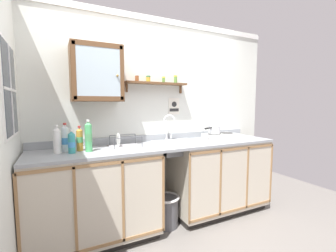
# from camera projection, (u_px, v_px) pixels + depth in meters

# --- Properties ---
(floor) EXTENTS (5.89, 5.89, 0.00)m
(floor) POSITION_uv_depth(u_px,v_px,m) (175.00, 235.00, 2.50)
(floor) COLOR slate
(floor) RESTS_ON ground
(back_wall) EXTENTS (3.49, 0.07, 2.50)m
(back_wall) POSITION_uv_depth(u_px,v_px,m) (154.00, 118.00, 2.90)
(back_wall) COLOR silver
(back_wall) RESTS_ON ground
(lower_cabinet_run) EXTENTS (1.29, 0.61, 0.94)m
(lower_cabinet_run) POSITION_uv_depth(u_px,v_px,m) (95.00, 198.00, 2.34)
(lower_cabinet_run) COLOR black
(lower_cabinet_run) RESTS_ON ground
(lower_cabinet_run_right) EXTENTS (1.30, 0.61, 0.94)m
(lower_cabinet_run_right) POSITION_uv_depth(u_px,v_px,m) (218.00, 176.00, 3.04)
(lower_cabinet_run_right) COLOR black
(lower_cabinet_run_right) RESTS_ON ground
(countertop) EXTENTS (2.85, 0.64, 0.03)m
(countertop) POSITION_uv_depth(u_px,v_px,m) (165.00, 145.00, 2.64)
(countertop) COLOR gray
(countertop) RESTS_ON lower_cabinet_run
(backsplash) EXTENTS (2.85, 0.02, 0.08)m
(backsplash) POSITION_uv_depth(u_px,v_px,m) (155.00, 137.00, 2.90)
(backsplash) COLOR gray
(backsplash) RESTS_ON countertop
(sink) EXTENTS (0.53, 0.48, 0.46)m
(sink) POSITION_uv_depth(u_px,v_px,m) (176.00, 144.00, 2.75)
(sink) COLOR silver
(sink) RESTS_ON countertop
(hot_plate_stove) EXTENTS (0.44, 0.30, 0.07)m
(hot_plate_stove) POSITION_uv_depth(u_px,v_px,m) (221.00, 136.00, 3.03)
(hot_plate_stove) COLOR silver
(hot_plate_stove) RESTS_ON countertop
(saucepan) EXTENTS (0.30, 0.18, 0.10)m
(saucepan) POSITION_uv_depth(u_px,v_px,m) (214.00, 129.00, 3.00)
(saucepan) COLOR silver
(saucepan) RESTS_ON hot_plate_stove
(bottle_soda_green_0) EXTENTS (0.07, 0.07, 0.31)m
(bottle_soda_green_0) POSITION_uv_depth(u_px,v_px,m) (89.00, 137.00, 2.22)
(bottle_soda_green_0) COLOR #4CB266
(bottle_soda_green_0) RESTS_ON countertop
(bottle_water_clear_1) EXTENTS (0.07, 0.07, 0.28)m
(bottle_water_clear_1) POSITION_uv_depth(u_px,v_px,m) (65.00, 139.00, 2.24)
(bottle_water_clear_1) COLOR silver
(bottle_water_clear_1) RESTS_ON countertop
(bottle_opaque_white_2) EXTENTS (0.07, 0.07, 0.27)m
(bottle_opaque_white_2) POSITION_uv_depth(u_px,v_px,m) (57.00, 141.00, 2.14)
(bottle_opaque_white_2) COLOR white
(bottle_opaque_white_2) RESTS_ON countertop
(bottle_detergent_teal_3) EXTENTS (0.07, 0.07, 0.23)m
(bottle_detergent_teal_3) POSITION_uv_depth(u_px,v_px,m) (72.00, 143.00, 2.15)
(bottle_detergent_teal_3) COLOR teal
(bottle_detergent_teal_3) RESTS_ON countertop
(bottle_juice_amber_4) EXTENTS (0.06, 0.06, 0.25)m
(bottle_juice_amber_4) POSITION_uv_depth(u_px,v_px,m) (80.00, 139.00, 2.27)
(bottle_juice_amber_4) COLOR gold
(bottle_juice_amber_4) RESTS_ON countertop
(dish_rack) EXTENTS (0.32, 0.25, 0.16)m
(dish_rack) POSITION_uv_depth(u_px,v_px,m) (125.00, 145.00, 2.46)
(dish_rack) COLOR #B2B2B7
(dish_rack) RESTS_ON countertop
(wall_cabinet) EXTENTS (0.51, 0.34, 0.58)m
(wall_cabinet) POSITION_uv_depth(u_px,v_px,m) (96.00, 74.00, 2.37)
(wall_cabinet) COLOR brown
(spice_shelf) EXTENTS (0.79, 0.14, 0.22)m
(spice_shelf) POSITION_uv_depth(u_px,v_px,m) (157.00, 83.00, 2.78)
(spice_shelf) COLOR brown
(warning_sign) EXTENTS (0.16, 0.01, 0.21)m
(warning_sign) POSITION_uv_depth(u_px,v_px,m) (174.00, 106.00, 2.98)
(warning_sign) COLOR silver
(window) EXTENTS (0.03, 0.57, 0.75)m
(window) POSITION_uv_depth(u_px,v_px,m) (9.00, 90.00, 1.77)
(window) COLOR #262D38
(trash_bin) EXTENTS (0.31, 0.31, 0.36)m
(trash_bin) POSITION_uv_depth(u_px,v_px,m) (166.00, 210.00, 2.67)
(trash_bin) COLOR #4C4C51
(trash_bin) RESTS_ON ground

